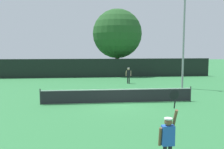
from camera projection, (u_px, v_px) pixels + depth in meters
ground_plane at (118, 103)px, 17.02m from camera, size 120.00×120.00×0.00m
tennis_net at (118, 96)px, 16.96m from camera, size 10.47×0.08×1.07m
perimeter_fence at (103, 68)px, 31.71m from camera, size 28.24×0.12×2.37m
player_serving at (168, 136)px, 7.51m from camera, size 0.68×0.40×2.53m
player_receiving at (128, 74)px, 26.12m from camera, size 0.57×0.24×1.65m
tennis_ball at (98, 101)px, 17.48m from camera, size 0.07×0.07×0.07m
light_pole at (184, 35)px, 22.58m from camera, size 1.18×0.28×8.75m
large_tree at (117, 34)px, 34.63m from camera, size 6.86×6.86×9.16m
parked_car_near at (85, 67)px, 38.54m from camera, size 1.97×4.23×1.69m
parked_car_mid at (162, 66)px, 39.68m from camera, size 2.03×4.26×1.69m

